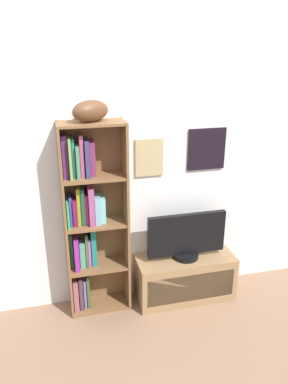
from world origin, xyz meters
name	(u,v)px	position (x,y,z in m)	size (l,w,h in m)	color
back_wall	(142,163)	(0.00, 1.13, 1.22)	(4.80, 0.08, 2.43)	silver
bookshelf	(89,220)	(-0.46, 1.01, 0.81)	(0.50, 0.24, 1.60)	brown
football	(90,111)	(-0.41, 0.98, 1.67)	(0.29, 0.15, 0.15)	brown
tv_stand	(185,277)	(0.34, 0.92, 0.20)	(0.85, 0.34, 0.40)	#96734C
television	(186,237)	(0.34, 0.93, 0.60)	(0.68, 0.22, 0.41)	black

